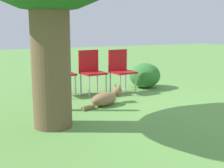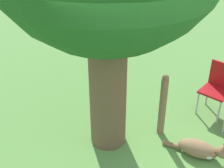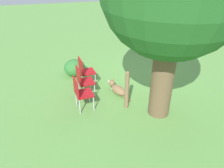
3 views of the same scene
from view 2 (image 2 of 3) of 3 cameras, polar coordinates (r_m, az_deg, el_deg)
name	(u,v)px [view 2 (image 2 of 3)]	position (r m, az deg, el deg)	size (l,w,h in m)	color
dog	(202,149)	(4.67, 16.12, -11.41)	(0.47, 0.95, 0.34)	olive
fence_post	(163,105)	(4.70, 9.27, -3.80)	(0.11, 0.11, 1.04)	#846647
red_chair_2	(218,86)	(5.43, 18.84, -0.29)	(0.47, 0.49, 0.88)	#B21419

